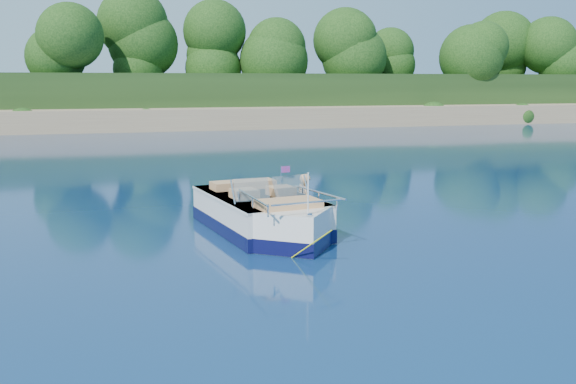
# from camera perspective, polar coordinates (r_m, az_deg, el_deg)

# --- Properties ---
(ground) EXTENTS (160.00, 160.00, 0.00)m
(ground) POSITION_cam_1_polar(r_m,az_deg,el_deg) (11.13, -4.20, -8.07)
(ground) COLOR #091743
(ground) RESTS_ON ground
(shoreline) EXTENTS (170.00, 59.00, 6.00)m
(shoreline) POSITION_cam_1_polar(r_m,az_deg,el_deg) (74.21, -14.62, 7.63)
(shoreline) COLOR #937455
(shoreline) RESTS_ON ground
(treeline) EXTENTS (150.00, 7.12, 8.19)m
(treeline) POSITION_cam_1_polar(r_m,az_deg,el_deg) (51.47, -14.00, 11.91)
(treeline) COLOR black
(treeline) RESTS_ON ground
(motorboat) EXTENTS (2.58, 5.67, 1.90)m
(motorboat) POSITION_cam_1_polar(r_m,az_deg,el_deg) (14.52, -2.04, -2.28)
(motorboat) COLOR silver
(motorboat) RESTS_ON ground
(tow_tube) EXTENTS (1.66, 1.66, 0.33)m
(tow_tube) POSITION_cam_1_polar(r_m,az_deg,el_deg) (16.77, 1.81, -1.63)
(tow_tube) COLOR yellow
(tow_tube) RESTS_ON ground
(boy) EXTENTS (0.56, 0.91, 1.66)m
(boy) POSITION_cam_1_polar(r_m,az_deg,el_deg) (16.82, 1.38, -1.89)
(boy) COLOR tan
(boy) RESTS_ON ground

